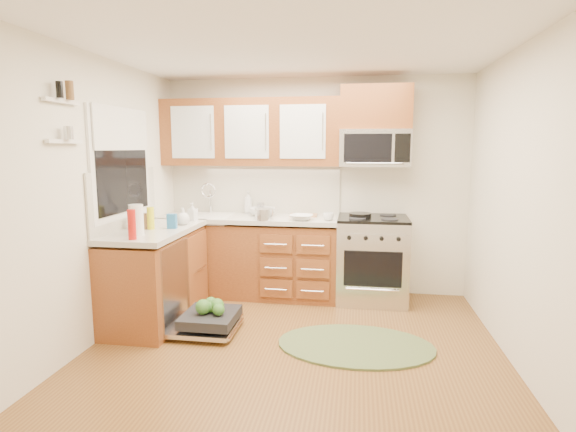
% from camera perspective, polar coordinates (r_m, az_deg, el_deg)
% --- Properties ---
extents(floor, '(3.50, 3.50, 0.00)m').
position_cam_1_polar(floor, '(3.94, 0.64, -16.93)').
color(floor, brown).
rests_on(floor, ground).
extents(ceiling, '(3.50, 3.50, 0.00)m').
position_cam_1_polar(ceiling, '(3.64, 0.72, 21.30)').
color(ceiling, white).
rests_on(ceiling, ground).
extents(wall_back, '(3.50, 0.04, 2.50)m').
position_cam_1_polar(wall_back, '(5.31, 3.38, 3.75)').
color(wall_back, silver).
rests_on(wall_back, ground).
extents(wall_front, '(3.50, 0.04, 2.50)m').
position_cam_1_polar(wall_front, '(1.89, -6.92, -5.19)').
color(wall_front, silver).
rests_on(wall_front, ground).
extents(wall_left, '(0.04, 3.50, 2.50)m').
position_cam_1_polar(wall_left, '(4.20, -23.66, 1.76)').
color(wall_left, silver).
rests_on(wall_left, ground).
extents(wall_right, '(0.04, 3.50, 2.50)m').
position_cam_1_polar(wall_right, '(3.76, 28.11, 0.73)').
color(wall_right, silver).
rests_on(wall_right, ground).
extents(base_cabinet_back, '(2.05, 0.60, 0.85)m').
position_cam_1_polar(base_cabinet_back, '(5.28, -4.92, -5.39)').
color(base_cabinet_back, brown).
rests_on(base_cabinet_back, ground).
extents(base_cabinet_left, '(0.60, 1.25, 0.85)m').
position_cam_1_polar(base_cabinet_left, '(4.67, -16.43, -7.58)').
color(base_cabinet_left, brown).
rests_on(base_cabinet_left, ground).
extents(countertop_back, '(2.07, 0.64, 0.05)m').
position_cam_1_polar(countertop_back, '(5.17, -5.01, -0.30)').
color(countertop_back, beige).
rests_on(countertop_back, base_cabinet_back).
extents(countertop_left, '(0.64, 1.27, 0.05)m').
position_cam_1_polar(countertop_left, '(4.56, -16.57, -1.84)').
color(countertop_left, beige).
rests_on(countertop_left, base_cabinet_left).
extents(backsplash_back, '(2.05, 0.02, 0.57)m').
position_cam_1_polar(backsplash_back, '(5.42, -4.31, 3.42)').
color(backsplash_back, beige).
rests_on(backsplash_back, ground).
extents(backsplash_left, '(0.02, 1.25, 0.57)m').
position_cam_1_polar(backsplash_left, '(4.65, -20.02, 2.06)').
color(backsplash_left, beige).
rests_on(backsplash_left, ground).
extents(upper_cabinets, '(2.05, 0.35, 0.75)m').
position_cam_1_polar(upper_cabinets, '(5.24, -4.80, 10.51)').
color(upper_cabinets, brown).
rests_on(upper_cabinets, ground).
extents(cabinet_over_mw, '(0.76, 0.35, 0.47)m').
position_cam_1_polar(cabinet_over_mw, '(5.12, 11.09, 13.35)').
color(cabinet_over_mw, brown).
rests_on(cabinet_over_mw, ground).
extents(range, '(0.76, 0.64, 0.95)m').
position_cam_1_polar(range, '(5.10, 10.60, -5.42)').
color(range, silver).
rests_on(range, ground).
extents(microwave, '(0.76, 0.38, 0.40)m').
position_cam_1_polar(microwave, '(5.07, 10.95, 8.47)').
color(microwave, silver).
rests_on(microwave, ground).
extents(sink, '(0.62, 0.50, 0.26)m').
position_cam_1_polar(sink, '(5.32, -10.55, -1.26)').
color(sink, white).
rests_on(sink, ground).
extents(dishwasher, '(0.70, 0.60, 0.20)m').
position_cam_1_polar(dishwasher, '(4.36, -10.32, -13.04)').
color(dishwasher, silver).
rests_on(dishwasher, ground).
extents(window, '(0.03, 1.05, 1.05)m').
position_cam_1_polar(window, '(4.60, -20.39, 6.22)').
color(window, white).
rests_on(window, ground).
extents(window_blind, '(0.02, 0.96, 0.40)m').
position_cam_1_polar(window_blind, '(4.59, -20.33, 10.35)').
color(window_blind, white).
rests_on(window_blind, ground).
extents(shelf_upper, '(0.04, 0.40, 0.03)m').
position_cam_1_polar(shelf_upper, '(3.89, -26.83, 12.88)').
color(shelf_upper, white).
rests_on(shelf_upper, ground).
extents(shelf_lower, '(0.04, 0.40, 0.03)m').
position_cam_1_polar(shelf_lower, '(3.87, -26.53, 8.47)').
color(shelf_lower, white).
rests_on(shelf_lower, ground).
extents(rug, '(1.38, 0.93, 0.02)m').
position_cam_1_polar(rug, '(4.08, 8.57, -15.93)').
color(rug, '#526137').
rests_on(rug, ground).
extents(skillet, '(0.31, 0.31, 0.05)m').
position_cam_1_polar(skillet, '(4.98, 9.15, 0.11)').
color(skillet, black).
rests_on(skillet, range).
extents(stock_pot, '(0.23, 0.23, 0.12)m').
position_cam_1_polar(stock_pot, '(4.90, -3.06, 0.23)').
color(stock_pot, silver).
rests_on(stock_pot, countertop_back).
extents(cutting_board, '(0.32, 0.21, 0.02)m').
position_cam_1_polar(cutting_board, '(5.16, 1.98, 0.11)').
color(cutting_board, tan).
rests_on(cutting_board, countertop_back).
extents(canister, '(0.11, 0.11, 0.14)m').
position_cam_1_polar(canister, '(5.27, -3.49, 0.95)').
color(canister, silver).
rests_on(canister, countertop_back).
extents(paper_towel_roll, '(0.17, 0.17, 0.28)m').
position_cam_1_polar(paper_towel_roll, '(4.25, -18.70, -0.45)').
color(paper_towel_roll, white).
rests_on(paper_towel_roll, countertop_left).
extents(mustard_bottle, '(0.07, 0.07, 0.22)m').
position_cam_1_polar(mustard_bottle, '(4.51, -17.04, -0.26)').
color(mustard_bottle, yellow).
rests_on(mustard_bottle, countertop_left).
extents(red_bottle, '(0.08, 0.08, 0.26)m').
position_cam_1_polar(red_bottle, '(4.05, -19.21, -1.04)').
color(red_bottle, '#B8160F').
rests_on(red_bottle, countertop_left).
extents(wooden_box, '(0.17, 0.14, 0.14)m').
position_cam_1_polar(wooden_box, '(4.57, -18.41, -0.66)').
color(wooden_box, brown).
rests_on(wooden_box, countertop_left).
extents(blue_carton, '(0.09, 0.06, 0.14)m').
position_cam_1_polar(blue_carton, '(4.50, -14.52, -0.64)').
color(blue_carton, '#2368A7').
rests_on(blue_carton, countertop_left).
extents(bowl_a, '(0.28, 0.28, 0.06)m').
position_cam_1_polar(bowl_a, '(4.86, 1.68, -0.18)').
color(bowl_a, '#999999').
rests_on(bowl_a, countertop_back).
extents(bowl_b, '(0.33, 0.33, 0.09)m').
position_cam_1_polar(bowl_b, '(5.18, -3.31, 0.53)').
color(bowl_b, '#999999').
rests_on(bowl_b, countertop_back).
extents(cup, '(0.15, 0.15, 0.09)m').
position_cam_1_polar(cup, '(4.86, 5.15, -0.07)').
color(cup, '#999999').
rests_on(cup, countertop_back).
extents(soap_bottle_a, '(0.13, 0.13, 0.27)m').
position_cam_1_polar(soap_bottle_a, '(5.40, -5.08, 1.76)').
color(soap_bottle_a, '#999999').
rests_on(soap_bottle_a, countertop_back).
extents(soap_bottle_b, '(0.10, 0.10, 0.19)m').
position_cam_1_polar(soap_bottle_b, '(4.94, -12.04, 0.53)').
color(soap_bottle_b, '#999999').
rests_on(soap_bottle_b, countertop_left).
extents(soap_bottle_c, '(0.16, 0.16, 0.17)m').
position_cam_1_polar(soap_bottle_c, '(4.69, -13.21, -0.04)').
color(soap_bottle_c, '#999999').
rests_on(soap_bottle_c, countertop_left).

